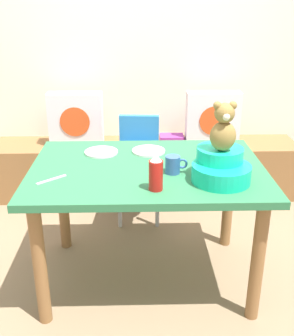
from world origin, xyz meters
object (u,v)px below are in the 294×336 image
Objects in this scene: infant_seat_teal at (221,167)px; teddy_bear at (224,128)px; highchair at (138,155)px; coffee_mug at (173,165)px; dining_table at (147,184)px; pillow_floral_left at (76,120)px; book_stack at (172,139)px; dinner_plate_far at (101,152)px; ketchup_bottle at (156,173)px; dinner_plate_near at (149,151)px; pillow_floral_right at (213,119)px.

infant_seat_teal is 0.21m from teddy_bear.
coffee_mug is at bearing -77.93° from highchair.
infant_seat_teal is at bearing -26.88° from dining_table.
pillow_floral_left is 1.65m from infant_seat_teal.
dinner_plate_far is at bearing -117.61° from book_stack.
pillow_floral_left reaches higher than dinner_plate_far.
dining_table is at bearing 145.70° from coffee_mug.
ketchup_bottle is 0.92× the size of dinner_plate_near.
ketchup_bottle is (-0.54, -1.47, 0.15)m from pillow_floral_right.
teddy_bear is at bearing -49.93° from dinner_plate_near.
pillow_floral_left is at bearing 111.77° from ketchup_bottle.
dining_table is (-0.57, -1.18, -0.04)m from pillow_floral_right.
infant_seat_teal reaches higher than book_stack.
book_stack is 1.00× the size of dinner_plate_far.
teddy_bear is at bearing -26.94° from dining_table.
infant_seat_teal is at bearing -32.54° from dinner_plate_far.
teddy_bear is (0.37, -0.19, 0.38)m from dining_table.
highchair is at bearing 94.38° from ketchup_bottle.
ketchup_bottle is (-0.34, -0.11, 0.02)m from infant_seat_teal.
infant_seat_teal is at bearing 18.06° from ketchup_bottle.
dinner_plate_far is (-0.27, 0.22, 0.11)m from dining_table.
ketchup_bottle is at bearing -87.91° from dinner_plate_near.
coffee_mug is at bearing -61.47° from pillow_floral_left.
dining_table is at bearing 153.12° from infant_seat_teal.
pillow_floral_left is 2.20× the size of dinner_plate_near.
teddy_bear is 0.61m from dinner_plate_near.
pillow_floral_right is 2.20× the size of dinner_plate_near.
pillow_floral_right is 1.31m from dining_table.
coffee_mug is (-0.44, -1.27, 0.11)m from pillow_floral_right.
teddy_bear is 1.25× the size of dinner_plate_far.
highchair is 2.39× the size of infant_seat_teal.
coffee_mug is (0.18, -0.85, 0.27)m from highchair.
highchair is (0.51, -0.42, -0.16)m from pillow_floral_left.
pillow_floral_right is 1.42m from teddy_bear.
dinner_plate_near is at bearing 86.79° from dining_table.
ketchup_bottle is at bearing -162.02° from teddy_bear.
infant_seat_teal is at bearing -84.64° from book_stack.
ketchup_bottle is at bearing -59.47° from dinner_plate_far.
book_stack is at bearing 62.39° from dinner_plate_far.
pillow_floral_right and infant_seat_teal have the same top height.
pillow_floral_left is 1.13m from pillow_floral_right.
teddy_bear is at bearing -90.00° from infant_seat_teal.
pillow_floral_right is at bearing 64.13° from dining_table.
infant_seat_teal is at bearing 90.00° from teddy_bear.
pillow_floral_right is 1.35m from coffee_mug.
highchair is at bearing 102.07° from coffee_mug.
dining_table is 0.35m from ketchup_bottle.
infant_seat_teal is at bearing -98.49° from pillow_floral_right.
infant_seat_teal is 1.65× the size of dinner_plate_far.
infant_seat_teal is 1.78× the size of ketchup_bottle.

